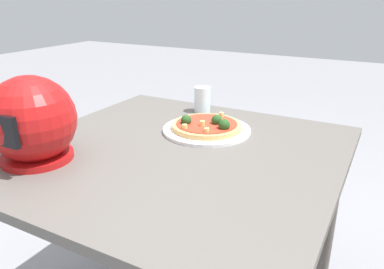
{
  "coord_description": "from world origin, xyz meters",
  "views": [
    {
      "loc": [
        -0.59,
        0.98,
        1.26
      ],
      "look_at": [
        -0.01,
        -0.1,
        0.79
      ],
      "focal_mm": 35.06,
      "sensor_mm": 36.0,
      "label": 1
    }
  ],
  "objects_px": {
    "drinking_glass": "(202,99)",
    "dining_table": "(176,173)",
    "motorcycle_helmet": "(32,121)",
    "pizza": "(207,125)"
  },
  "relations": [
    {
      "from": "motorcycle_helmet",
      "to": "drinking_glass",
      "type": "xyz_separation_m",
      "value": [
        -0.22,
        -0.69,
        -0.07
      ]
    },
    {
      "from": "motorcycle_helmet",
      "to": "drinking_glass",
      "type": "distance_m",
      "value": 0.73
    },
    {
      "from": "pizza",
      "to": "motorcycle_helmet",
      "type": "bearing_deg",
      "value": 53.44
    },
    {
      "from": "pizza",
      "to": "motorcycle_helmet",
      "type": "height_order",
      "value": "motorcycle_helmet"
    },
    {
      "from": "pizza",
      "to": "drinking_glass",
      "type": "xyz_separation_m",
      "value": [
        0.13,
        -0.22,
        0.03
      ]
    },
    {
      "from": "drinking_glass",
      "to": "dining_table",
      "type": "bearing_deg",
      "value": 105.22
    },
    {
      "from": "pizza",
      "to": "motorcycle_helmet",
      "type": "xyz_separation_m",
      "value": [
        0.35,
        0.48,
        0.1
      ]
    },
    {
      "from": "pizza",
      "to": "drinking_glass",
      "type": "height_order",
      "value": "drinking_glass"
    },
    {
      "from": "dining_table",
      "to": "pizza",
      "type": "distance_m",
      "value": 0.23
    },
    {
      "from": "pizza",
      "to": "drinking_glass",
      "type": "bearing_deg",
      "value": -58.88
    }
  ]
}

